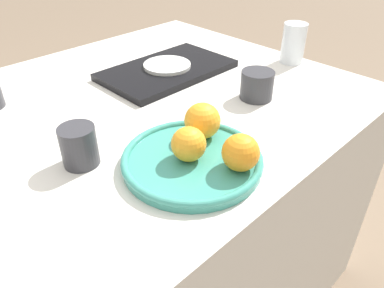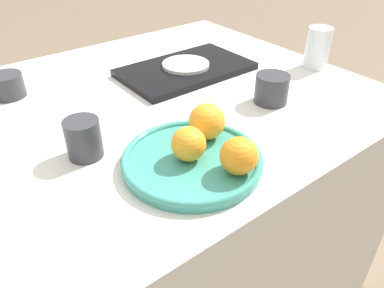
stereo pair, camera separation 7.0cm
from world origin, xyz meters
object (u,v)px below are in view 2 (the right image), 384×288
(serving_tray, at_px, (186,69))
(cup_1, at_px, (84,139))
(orange_0, at_px, (189,144))
(orange_1, at_px, (207,122))
(cup_3, at_px, (272,89))
(orange_2, at_px, (239,156))
(cup_2, at_px, (7,86))
(fruit_platter, at_px, (192,160))
(side_plate, at_px, (186,65))
(water_glass, at_px, (318,48))

(serving_tray, height_order, cup_1, cup_1)
(orange_0, bearing_deg, orange_1, 26.21)
(orange_0, bearing_deg, cup_3, 14.75)
(orange_2, distance_m, serving_tray, 0.51)
(cup_1, relative_size, cup_2, 0.96)
(orange_1, relative_size, cup_2, 0.89)
(cup_1, bearing_deg, orange_2, -51.92)
(orange_0, xyz_separation_m, serving_tray, (0.27, 0.37, -0.04))
(fruit_platter, xyz_separation_m, cup_3, (0.32, 0.09, 0.02))
(side_plate, height_order, cup_2, cup_2)
(cup_2, height_order, cup_3, cup_3)
(serving_tray, bearing_deg, orange_0, -126.32)
(fruit_platter, bearing_deg, cup_2, 110.12)
(orange_1, bearing_deg, orange_2, -103.16)
(serving_tray, xyz_separation_m, cup_2, (-0.46, 0.16, 0.02))
(cup_2, bearing_deg, fruit_platter, -69.88)
(orange_0, relative_size, orange_2, 0.96)
(cup_3, bearing_deg, orange_2, -148.25)
(orange_1, height_order, water_glass, water_glass)
(orange_2, height_order, cup_2, orange_2)
(fruit_platter, xyz_separation_m, cup_2, (-0.19, 0.53, 0.02))
(fruit_platter, xyz_separation_m, cup_1, (-0.15, 0.16, 0.03))
(orange_1, relative_size, water_glass, 0.63)
(cup_3, bearing_deg, cup_2, 139.53)
(fruit_platter, relative_size, serving_tray, 0.73)
(orange_1, height_order, cup_2, orange_1)
(fruit_platter, relative_size, water_glass, 2.29)
(side_plate, bearing_deg, cup_1, -152.80)
(fruit_platter, xyz_separation_m, orange_0, (-0.01, 0.00, 0.04))
(orange_0, height_order, cup_2, orange_0)
(serving_tray, bearing_deg, cup_1, -152.80)
(orange_2, relative_size, cup_3, 0.83)
(fruit_platter, height_order, serving_tray, fruit_platter)
(orange_2, height_order, cup_3, orange_2)
(orange_2, xyz_separation_m, cup_1, (-0.19, 0.24, -0.01))
(side_plate, distance_m, cup_3, 0.29)
(fruit_platter, distance_m, orange_0, 0.04)
(side_plate, bearing_deg, fruit_platter, -125.49)
(serving_tray, distance_m, cup_1, 0.46)
(orange_2, height_order, serving_tray, orange_2)
(orange_2, bearing_deg, orange_1, 76.84)
(side_plate, xyz_separation_m, cup_2, (-0.46, 0.16, 0.01))
(water_glass, relative_size, cup_1, 1.49)
(orange_0, distance_m, cup_3, 0.34)
(cup_1, height_order, cup_2, cup_1)
(orange_2, xyz_separation_m, serving_tray, (0.22, 0.45, -0.04))
(cup_2, xyz_separation_m, cup_3, (0.51, -0.44, 0.01))
(orange_0, xyz_separation_m, orange_1, (0.08, 0.04, 0.00))
(orange_1, bearing_deg, orange_0, -153.79)
(orange_1, xyz_separation_m, cup_3, (0.25, 0.05, -0.02))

